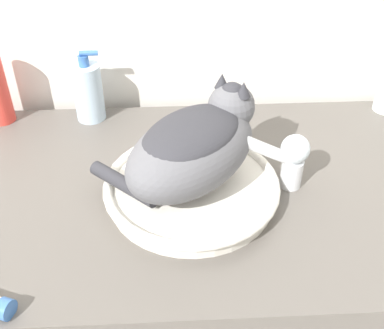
# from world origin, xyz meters

# --- Properties ---
(vanity_counter) EXTENTS (1.10, 0.63, 0.89)m
(vanity_counter) POSITION_xyz_m (0.00, 0.32, 0.44)
(vanity_counter) COLOR #56514C
(vanity_counter) RESTS_ON ground_plane
(sink_basin) EXTENTS (0.35, 0.35, 0.04)m
(sink_basin) POSITION_xyz_m (-0.03, 0.28, 0.91)
(sink_basin) COLOR white
(sink_basin) RESTS_ON vanity_counter
(cat) EXTENTS (0.36, 0.34, 0.17)m
(cat) POSITION_xyz_m (-0.02, 0.29, 1.01)
(cat) COLOR #56565B
(cat) RESTS_ON sink_basin
(faucet) EXTENTS (0.14, 0.06, 0.13)m
(faucet) POSITION_xyz_m (0.16, 0.31, 0.96)
(faucet) COLOR silver
(faucet) RESTS_ON vanity_counter
(soap_pump_bottle) EXTENTS (0.07, 0.07, 0.18)m
(soap_pump_bottle) POSITION_xyz_m (-0.26, 0.59, 0.96)
(soap_pump_bottle) COLOR silver
(soap_pump_bottle) RESTS_ON vanity_counter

